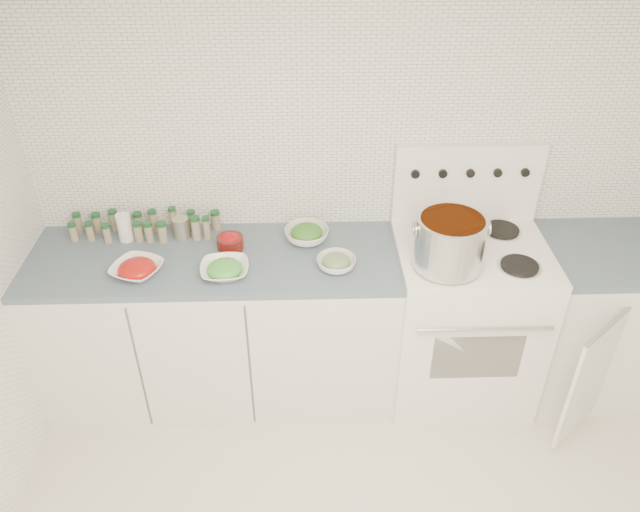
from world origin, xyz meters
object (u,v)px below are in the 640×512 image
(stove, at_px, (462,314))
(bowl_snowpea, at_px, (225,269))
(bowl_tomato, at_px, (137,269))
(stock_pot, at_px, (450,240))

(stove, relative_size, bowl_snowpea, 5.58)
(bowl_tomato, relative_size, bowl_snowpea, 1.23)
(bowl_snowpea, bearing_deg, stove, 6.87)
(bowl_tomato, bearing_deg, stove, 4.61)
(bowl_snowpea, bearing_deg, bowl_tomato, 177.92)
(bowl_tomato, bearing_deg, bowl_snowpea, -2.08)
(bowl_tomato, distance_m, bowl_snowpea, 0.42)
(stock_pot, relative_size, bowl_tomato, 1.17)
(bowl_tomato, height_order, bowl_snowpea, same)
(stock_pot, xyz_separation_m, bowl_snowpea, (-1.06, 0.01, -0.15))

